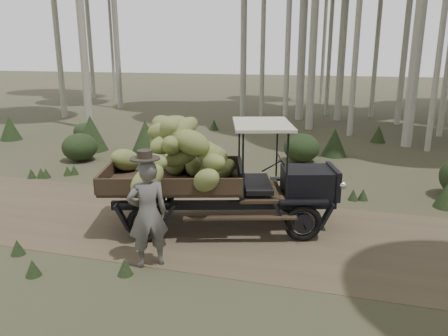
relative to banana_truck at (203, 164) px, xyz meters
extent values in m
plane|color=#473D2B|center=(-0.95, -0.04, -1.40)|extent=(120.00, 120.00, 0.00)
cube|color=brown|center=(-0.95, -0.04, -1.40)|extent=(70.00, 4.00, 0.01)
cube|color=black|center=(2.11, 0.66, -0.40)|extent=(1.24, 1.21, 0.55)
cube|color=black|center=(2.64, 0.82, -0.40)|extent=(0.39, 0.99, 0.63)
cube|color=black|center=(0.76, 0.25, -0.29)|extent=(0.49, 1.37, 0.55)
cube|color=#38281C|center=(-0.59, -0.16, -0.40)|extent=(3.23, 2.56, 0.08)
cube|color=#38281C|center=(-0.86, 0.71, -0.21)|extent=(2.72, 0.88, 0.32)
cube|color=#38281C|center=(-0.33, -1.03, -0.21)|extent=(2.72, 0.88, 0.32)
cube|color=#38281C|center=(-1.94, -0.57, -0.21)|extent=(0.59, 1.75, 0.32)
cube|color=#C1B2A0|center=(1.17, 0.37, 0.83)|extent=(1.61, 1.98, 0.06)
cube|color=black|center=(0.31, 0.51, -0.78)|extent=(4.47, 1.45, 0.18)
cube|color=black|center=(0.53, -0.22, -0.78)|extent=(4.47, 1.45, 0.18)
torus|color=black|center=(1.68, 1.37, -1.02)|extent=(0.77, 0.35, 0.77)
torus|color=black|center=(2.15, -0.17, -1.02)|extent=(0.77, 0.35, 0.77)
torus|color=black|center=(-1.31, 0.46, -1.02)|extent=(0.77, 0.35, 0.77)
torus|color=black|center=(-0.84, -1.08, -1.02)|extent=(0.77, 0.35, 0.77)
sphere|color=beige|center=(2.58, 1.28, -0.35)|extent=(0.18, 0.18, 0.18)
sphere|color=beige|center=(2.85, 0.41, -0.35)|extent=(0.18, 0.18, 0.18)
ellipsoid|color=olive|center=(-1.90, 0.17, -0.08)|extent=(0.86, 0.98, 0.72)
ellipsoid|color=olive|center=(0.05, 0.14, 0.25)|extent=(0.81, 0.43, 0.65)
ellipsoid|color=olive|center=(-0.51, -0.43, 0.46)|extent=(0.63, 0.88, 0.60)
ellipsoid|color=olive|center=(-0.79, -0.08, 0.77)|extent=(0.86, 0.66, 0.63)
ellipsoid|color=olive|center=(-0.82, 0.41, -0.13)|extent=(0.88, 1.03, 0.61)
ellipsoid|color=olive|center=(0.25, -0.12, 0.23)|extent=(0.90, 0.82, 0.66)
ellipsoid|color=olive|center=(-0.11, -0.36, 0.53)|extent=(0.91, 0.52, 0.71)
ellipsoid|color=olive|center=(-0.67, -0.07, 0.77)|extent=(0.97, 0.66, 0.63)
ellipsoid|color=olive|center=(-0.34, 0.40, -0.14)|extent=(0.71, 0.99, 0.55)
ellipsoid|color=olive|center=(-0.75, -0.83, 0.18)|extent=(0.68, 0.42, 0.41)
ellipsoid|color=olive|center=(-0.72, -0.34, 0.45)|extent=(0.67, 0.80, 0.50)
ellipsoid|color=olive|center=(-0.63, -0.21, 0.74)|extent=(0.89, 0.97, 0.72)
ellipsoid|color=olive|center=(0.27, 0.00, -0.15)|extent=(0.84, 0.92, 0.52)
ellipsoid|color=olive|center=(0.38, -0.46, 0.16)|extent=(0.83, 0.82, 0.52)
ellipsoid|color=olive|center=(-0.24, -0.16, 0.47)|extent=(0.98, 0.96, 0.71)
ellipsoid|color=olive|center=(-0.33, -0.17, 0.77)|extent=(0.68, 0.90, 0.62)
ellipsoid|color=olive|center=(0.38, 0.31, -0.17)|extent=(0.53, 0.87, 0.51)
ellipsoid|color=olive|center=(-0.41, -0.14, 0.18)|extent=(0.95, 0.76, 0.65)
ellipsoid|color=olive|center=(-0.85, -0.11, 0.45)|extent=(0.60, 0.79, 0.64)
ellipsoid|color=olive|center=(-0.80, -0.23, 0.69)|extent=(0.72, 0.40, 0.53)
ellipsoid|color=olive|center=(-0.48, 0.57, -0.07)|extent=(0.77, 0.49, 0.49)
ellipsoid|color=olive|center=(-0.70, -1.20, -0.05)|extent=(0.85, 0.98, 0.76)
ellipsoid|color=olive|center=(0.36, -0.87, -0.07)|extent=(0.91, 0.84, 0.71)
imported|color=#5A5652|center=(-0.35, -1.94, -0.44)|extent=(0.84, 0.80, 1.94)
cylinder|color=#2D261F|center=(-0.35, -1.94, 0.56)|extent=(0.72, 0.72, 0.03)
cylinder|color=#2D261F|center=(-0.35, -1.94, 0.62)|extent=(0.36, 0.36, 0.15)
ellipsoid|color=#233319|center=(1.39, 6.29, -0.91)|extent=(1.21, 1.21, 0.97)
cone|color=#233319|center=(-4.27, 5.99, -0.78)|extent=(1.12, 1.12, 1.24)
cone|color=#233319|center=(5.29, 2.75, -1.08)|extent=(0.59, 0.59, 0.65)
cone|color=#233319|center=(4.09, 10.53, -1.06)|extent=(0.63, 0.63, 0.69)
cone|color=#233319|center=(-6.49, 5.89, -0.73)|extent=(1.21, 1.21, 1.34)
ellipsoid|color=#233319|center=(-5.96, 4.33, -0.92)|extent=(1.19, 1.19, 0.95)
cone|color=#233319|center=(-10.95, 6.69, -0.90)|extent=(0.90, 0.90, 1.00)
cone|color=#233319|center=(-3.33, 11.35, -1.15)|extent=(0.46, 0.46, 0.51)
ellipsoid|color=#233319|center=(-5.99, 4.39, -0.95)|extent=(1.12, 1.12, 0.89)
ellipsoid|color=#233319|center=(-7.87, 7.51, -1.03)|extent=(0.92, 0.92, 0.73)
cone|color=#233319|center=(2.43, 7.51, -0.90)|extent=(0.91, 0.91, 1.02)
ellipsoid|color=#233319|center=(-1.37, 5.01, -1.10)|extent=(0.75, 0.75, 0.60)
cone|color=#233319|center=(-5.29, 2.64, -1.25)|extent=(0.27, 0.27, 0.30)
cone|color=#233319|center=(0.45, 2.20, -1.25)|extent=(0.27, 0.27, 0.30)
cone|color=#233319|center=(3.12, 2.69, -1.25)|extent=(0.27, 0.27, 0.30)
cone|color=#233319|center=(-6.14, 2.07, -1.25)|extent=(0.27, 0.27, 0.30)
cone|color=#233319|center=(3.36, 2.77, -1.25)|extent=(0.27, 0.27, 0.30)
cone|color=#233319|center=(-0.61, -2.39, -1.25)|extent=(0.27, 0.27, 0.30)
cone|color=#233319|center=(-2.09, -2.85, -1.25)|extent=(0.27, 0.27, 0.30)
cone|color=#233319|center=(0.71, 2.42, -1.25)|extent=(0.27, 0.27, 0.30)
cone|color=#233319|center=(-2.92, -2.25, -1.25)|extent=(0.27, 0.27, 0.30)
cone|color=#233319|center=(-1.02, 2.23, -1.25)|extent=(0.27, 0.27, 0.30)
cone|color=#233319|center=(-5.91, 2.20, -1.25)|extent=(0.27, 0.27, 0.30)
cone|color=#233319|center=(-5.15, 2.77, -1.25)|extent=(0.27, 0.27, 0.30)
cone|color=#233319|center=(-5.74, 2.22, -1.25)|extent=(0.27, 0.27, 0.30)
cone|color=#233319|center=(-3.58, 2.25, -1.25)|extent=(0.27, 0.27, 0.30)
cone|color=#233319|center=(2.04, 2.89, -1.25)|extent=(0.27, 0.27, 0.30)
camera|label=1|loc=(2.88, -8.37, 2.31)|focal=35.00mm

